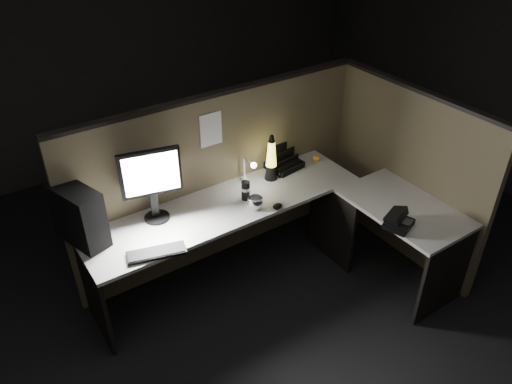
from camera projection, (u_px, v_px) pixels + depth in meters
floor at (284, 309)px, 3.99m from camera, size 6.00×6.00×0.00m
room_shell at (293, 125)px, 3.09m from camera, size 6.00×6.00×6.00m
partition_back at (221, 179)px, 4.22m from camera, size 2.66×0.06×1.50m
partition_right at (405, 175)px, 4.26m from camera, size 0.06×1.66×1.50m
desk at (286, 228)px, 3.93m from camera, size 2.60×1.60×0.73m
pc_tower at (79, 215)px, 3.44m from camera, size 0.30×0.45×0.43m
monitor at (151, 179)px, 3.60m from camera, size 0.44×0.19×0.58m
keyboard at (156, 253)px, 3.43m from camera, size 0.43×0.24×0.02m
mouse at (277, 206)px, 3.88m from camera, size 0.09×0.07×0.03m
clip_lamp at (249, 170)px, 4.10m from camera, size 0.05×0.19×0.24m
organizer at (283, 162)px, 4.39m from camera, size 0.32×0.29×0.21m
lava_lamp at (271, 161)px, 4.16m from camera, size 0.11×0.11×0.41m
travel_mug at (246, 191)px, 3.95m from camera, size 0.07×0.07×0.16m
steel_mug at (255, 203)px, 3.86m from camera, size 0.13×0.13×0.10m
figurine at (316, 158)px, 4.46m from camera, size 0.05×0.05×0.05m
pinned_paper at (211, 130)px, 3.87m from camera, size 0.19×0.00×0.27m
desk_phone at (398, 221)px, 3.68m from camera, size 0.25×0.25×0.12m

